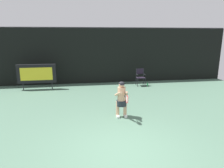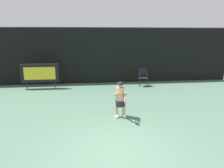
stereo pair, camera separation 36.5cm
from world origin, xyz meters
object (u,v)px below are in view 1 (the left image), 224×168
Objects in this scene: scoreboard at (37,74)px; tennis_racket at (127,99)px; umpire_chair at (140,76)px; tennis_player at (122,98)px; water_bottle at (147,84)px.

scoreboard is 6.80m from tennis_racket.
tennis_racket is at bearing -111.70° from umpire_chair.
scoreboard is 6.34m from tennis_player.
tennis_player is (4.08, -4.85, -0.18)m from scoreboard.
umpire_chair is 0.69m from water_bottle.
umpire_chair is 5.75m from tennis_racket.
tennis_player is (-2.60, -4.53, 0.64)m from water_bottle.
scoreboard is 6.74m from water_bottle.
umpire_chair reaches higher than water_bottle.
tennis_player is at bearing -119.85° from water_bottle.
tennis_player is at bearing 106.39° from tennis_racket.
tennis_player is at bearing -49.92° from scoreboard.
scoreboard is at bearing 130.08° from tennis_player.
umpire_chair is (6.29, -0.04, -0.33)m from scoreboard.
umpire_chair is at bearing 75.75° from tennis_racket.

